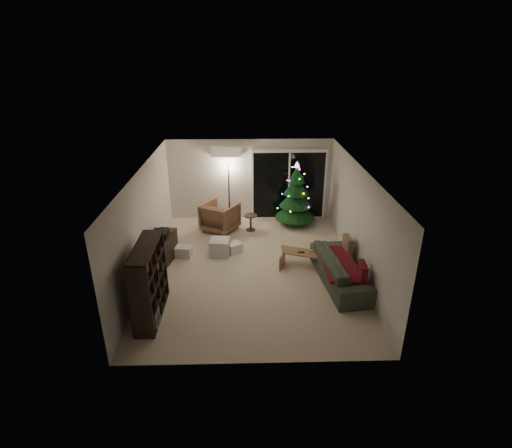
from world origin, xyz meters
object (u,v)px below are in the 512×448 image
Objects in this scene: media_cabinet at (162,249)px; bookshelf at (139,282)px; coffee_table at (307,260)px; armchair at (220,217)px; christmas_tree at (296,194)px; sofa at (342,269)px.

bookshelf is at bearing -78.76° from media_cabinet.
bookshelf is 4.07m from coffee_table.
armchair reaches higher than coffee_table.
christmas_tree reaches higher than armchair.
armchair is 0.74× the size of coffee_table.
media_cabinet is 2.33m from armchair.
sofa is at bearing -2.56° from media_cabinet.
bookshelf is 5.76m from christmas_tree.
christmas_tree is at bearing 43.88° from media_cabinet.
christmas_tree reaches higher than bookshelf.
christmas_tree reaches higher than sofa.
coffee_table is (-0.71, 0.71, -0.14)m from sofa.
sofa is (4.30, -1.06, -0.02)m from media_cabinet.
bookshelf is at bearing -128.82° from christmas_tree.
armchair is 0.48× the size of christmas_tree.
armchair is 2.36m from christmas_tree.
bookshelf is 1.22× the size of coffee_table.
armchair is 0.40× the size of sofa.
coffee_table is (2.24, -2.25, -0.23)m from armchair.
media_cabinet is 3.61m from coffee_table.
bookshelf is at bearing -133.15° from coffee_table.
sofa is (4.30, 1.12, -0.43)m from bookshelf.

